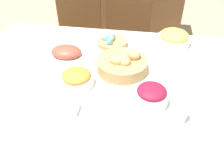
% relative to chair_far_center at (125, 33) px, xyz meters
% --- Properties ---
extents(ground_plane, '(12.00, 12.00, 0.00)m').
position_rel_chair_far_center_xyz_m(ground_plane, '(0.02, -0.94, -0.53)').
color(ground_plane, tan).
extents(dining_table, '(1.73, 1.18, 0.72)m').
position_rel_chair_far_center_xyz_m(dining_table, '(0.02, -0.94, -0.17)').
color(dining_table, silver).
rests_on(dining_table, ground).
extents(chair_far_center, '(0.46, 0.46, 0.99)m').
position_rel_chair_far_center_xyz_m(chair_far_center, '(0.00, 0.00, 0.00)').
color(chair_far_center, brown).
rests_on(chair_far_center, ground).
extents(chair_far_left, '(0.42, 0.42, 0.99)m').
position_rel_chair_far_center_xyz_m(chair_far_left, '(-0.45, 0.00, 0.00)').
color(chair_far_left, brown).
rests_on(chair_far_left, ground).
extents(bread_basket, '(0.28, 0.28, 0.12)m').
position_rel_chair_far_center_xyz_m(bread_basket, '(0.07, -0.84, 0.24)').
color(bread_basket, '#AD8451').
rests_on(bread_basket, dining_table).
extents(egg_basket, '(0.20, 0.20, 0.08)m').
position_rel_chair_far_center_xyz_m(egg_basket, '(-0.03, -0.57, 0.22)').
color(egg_basket, '#AD8451').
rests_on(egg_basket, dining_table).
extents(ham_platter, '(0.29, 0.20, 0.07)m').
position_rel_chair_far_center_xyz_m(ham_platter, '(-0.29, -0.75, 0.22)').
color(ham_platter, silver).
rests_on(ham_platter, dining_table).
extents(carrot_bowl, '(0.18, 0.18, 0.08)m').
position_rel_chair_far_center_xyz_m(carrot_bowl, '(-0.15, -1.00, 0.23)').
color(carrot_bowl, silver).
rests_on(carrot_bowl, dining_table).
extents(pineapple_bowl, '(0.22, 0.22, 0.10)m').
position_rel_chair_far_center_xyz_m(pineapple_bowl, '(0.37, -0.49, 0.24)').
color(pineapple_bowl, silver).
rests_on(pineapple_bowl, dining_table).
extents(beet_salad_bowl, '(0.17, 0.17, 0.10)m').
position_rel_chair_far_center_xyz_m(beet_salad_bowl, '(0.24, -1.09, 0.24)').
color(beet_salad_bowl, silver).
rests_on(beet_salad_bowl, dining_table).
extents(dinner_plate, '(0.27, 0.27, 0.01)m').
position_rel_chair_far_center_xyz_m(dinner_plate, '(0.13, -1.36, 0.20)').
color(dinner_plate, silver).
rests_on(dinner_plate, dining_table).
extents(fork, '(0.01, 0.19, 0.00)m').
position_rel_chair_far_center_xyz_m(fork, '(-0.03, -1.36, 0.20)').
color(fork, '#B7B7BC').
rests_on(fork, dining_table).
extents(knife, '(0.01, 0.19, 0.00)m').
position_rel_chair_far_center_xyz_m(knife, '(0.29, -1.36, 0.20)').
color(knife, '#B7B7BC').
rests_on(knife, dining_table).
extents(spoon, '(0.01, 0.19, 0.00)m').
position_rel_chair_far_center_xyz_m(spoon, '(0.32, -1.36, 0.20)').
color(spoon, '#B7B7BC').
rests_on(spoon, dining_table).
extents(drinking_cup, '(0.07, 0.07, 0.09)m').
position_rel_chair_far_center_xyz_m(drinking_cup, '(0.36, -1.18, 0.24)').
color(drinking_cup, silver).
rests_on(drinking_cup, dining_table).
extents(butter_dish, '(0.12, 0.07, 0.03)m').
position_rel_chair_far_center_xyz_m(butter_dish, '(-0.15, -1.20, 0.21)').
color(butter_dish, silver).
rests_on(butter_dish, dining_table).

